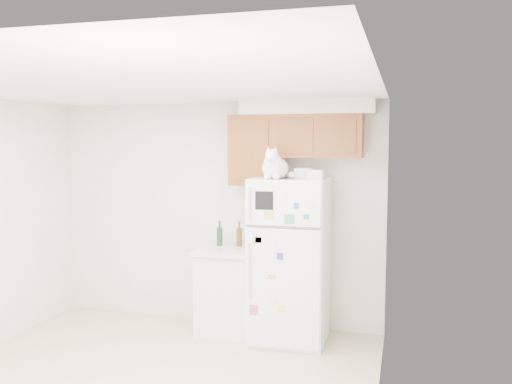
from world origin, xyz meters
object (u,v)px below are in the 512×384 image
at_px(base_counter, 229,290).
at_px(bottle_amber, 239,234).
at_px(refrigerator, 290,260).
at_px(cat, 275,167).
at_px(storage_box_front, 316,175).
at_px(bottle_green, 220,233).
at_px(storage_box_back, 303,173).

xyz_separation_m(base_counter, bottle_amber, (0.07, 0.14, 0.59)).
height_order(refrigerator, cat, cat).
bearing_deg(storage_box_front, bottle_green, 169.20).
relative_size(base_counter, cat, 2.00).
xyz_separation_m(refrigerator, bottle_green, (-0.84, 0.19, 0.21)).
distance_m(storage_box_back, storage_box_front, 0.21).
height_order(base_counter, storage_box_back, storage_box_back).
distance_m(storage_box_front, bottle_green, 1.35).
bearing_deg(base_counter, storage_box_back, -4.14).
bearing_deg(refrigerator, bottle_amber, 160.79).
distance_m(base_counter, cat, 1.51).
xyz_separation_m(storage_box_back, bottle_green, (-0.96, 0.18, -0.69)).
height_order(refrigerator, storage_box_back, storage_box_back).
distance_m(refrigerator, base_counter, 0.79).
height_order(base_counter, storage_box_front, storage_box_front).
distance_m(base_counter, storage_box_back, 1.52).
height_order(refrigerator, bottle_amber, refrigerator).
height_order(storage_box_front, bottle_amber, storage_box_front).
bearing_deg(refrigerator, bottle_green, 167.09).
bearing_deg(cat, storage_box_front, 13.54).
distance_m(refrigerator, bottle_green, 0.88).
bearing_deg(bottle_green, bottle_amber, 6.05).
xyz_separation_m(storage_box_front, bottle_amber, (-0.90, 0.35, -0.69)).
bearing_deg(refrigerator, storage_box_front, -25.40).
relative_size(cat, bottle_green, 1.66).
bearing_deg(cat, bottle_amber, 138.86).
relative_size(cat, storage_box_front, 3.06).
xyz_separation_m(refrigerator, storage_box_front, (0.28, -0.13, 0.89)).
distance_m(refrigerator, storage_box_front, 0.95).
xyz_separation_m(base_counter, storage_box_back, (0.82, -0.06, 1.29)).
xyz_separation_m(storage_box_back, bottle_amber, (-0.74, 0.20, -0.69)).
xyz_separation_m(base_counter, storage_box_front, (0.97, -0.21, 1.28)).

